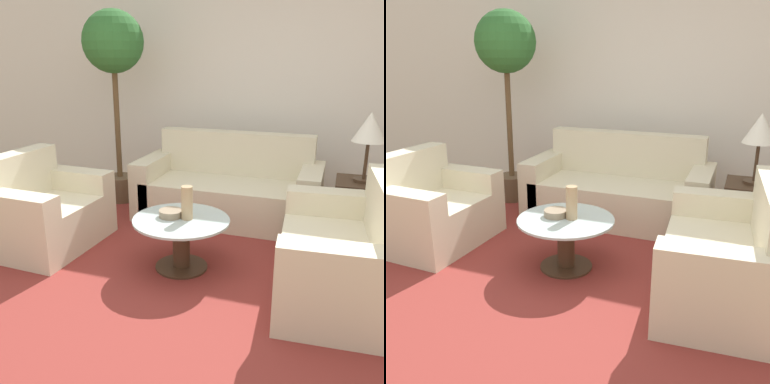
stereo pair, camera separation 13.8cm
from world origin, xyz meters
TOP-DOWN VIEW (x-y plane):
  - ground_plane at (0.00, 0.00)m, footprint 14.00×14.00m
  - wall_back at (0.00, 2.70)m, footprint 10.00×0.06m
  - rug at (-0.05, 0.62)m, footprint 3.46×3.29m
  - sofa_main at (0.01, 1.84)m, footprint 1.80×0.80m
  - armchair at (-1.34, 0.65)m, footprint 0.77×1.00m
  - loveseat at (1.15, 0.62)m, footprint 0.85×1.31m
  - coffee_table at (-0.05, 0.62)m, footprint 0.74×0.74m
  - side_table at (1.25, 1.69)m, footprint 0.46×0.46m
  - table_lamp at (1.25, 1.69)m, footprint 0.28×0.28m
  - potted_plant at (-1.31, 1.95)m, footprint 0.65×0.65m
  - vase at (-0.01, 0.64)m, footprint 0.09×0.09m
  - bowl at (-0.15, 0.64)m, footprint 0.18×0.18m

SIDE VIEW (x-z plane):
  - ground_plane at x=0.00m, z-range 0.00..0.00m
  - rug at x=-0.05m, z-range 0.00..0.01m
  - coffee_table at x=-0.05m, z-range 0.06..0.47m
  - side_table at x=1.25m, z-range 0.00..0.54m
  - sofa_main at x=0.01m, z-range -0.15..0.70m
  - loveseat at x=1.15m, z-range -0.14..0.69m
  - armchair at x=-1.34m, z-range -0.13..0.68m
  - bowl at x=-0.15m, z-range 0.41..0.46m
  - vase at x=-0.01m, z-range 0.41..0.67m
  - table_lamp at x=1.25m, z-range 0.70..1.30m
  - wall_back at x=0.00m, z-range 0.00..2.60m
  - potted_plant at x=-1.31m, z-range 0.51..2.57m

